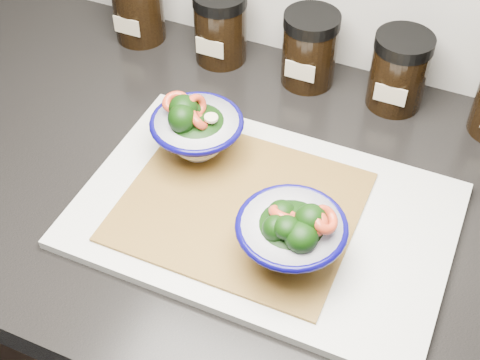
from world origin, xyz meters
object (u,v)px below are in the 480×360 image
at_px(bowl_right, 292,234).
at_px(spice_jar_a, 138,6).
at_px(cutting_board, 264,215).
at_px(bowl_left, 196,130).
at_px(spice_jar_c, 310,49).
at_px(spice_jar_b, 220,27).
at_px(spice_jar_d, 399,71).

distance_m(bowl_right, spice_jar_a, 0.51).
xyz_separation_m(cutting_board, spice_jar_a, (-0.33, 0.28, 0.05)).
bearing_deg(bowl_left, bowl_right, -33.20).
xyz_separation_m(bowl_left, spice_jar_c, (0.07, 0.22, 0.00)).
bearing_deg(spice_jar_c, spice_jar_a, 180.00).
distance_m(bowl_right, spice_jar_b, 0.42).
bearing_deg(bowl_left, cutting_board, -26.11).
relative_size(spice_jar_a, spice_jar_b, 1.00).
height_order(spice_jar_a, spice_jar_c, same).
bearing_deg(spice_jar_c, cutting_board, -80.82).
bearing_deg(spice_jar_c, spice_jar_d, 0.00).
bearing_deg(spice_jar_d, bowl_right, -95.69).
relative_size(cutting_board, bowl_left, 3.72).
height_order(spice_jar_b, spice_jar_d, same).
bearing_deg(bowl_left, spice_jar_b, 107.23).
xyz_separation_m(bowl_right, spice_jar_c, (-0.10, 0.34, 0.00)).
distance_m(spice_jar_b, spice_jar_c, 0.14).
bearing_deg(spice_jar_d, spice_jar_a, 180.00).
bearing_deg(spice_jar_b, spice_jar_d, 0.00).
distance_m(spice_jar_c, spice_jar_d, 0.13).
xyz_separation_m(spice_jar_b, spice_jar_d, (0.28, 0.00, 0.00)).
height_order(bowl_left, spice_jar_b, spice_jar_b).
height_order(cutting_board, bowl_left, bowl_left).
bearing_deg(spice_jar_a, bowl_left, -46.40).
xyz_separation_m(cutting_board, spice_jar_d, (0.09, 0.28, 0.05)).
bearing_deg(cutting_board, bowl_left, 153.89).
xyz_separation_m(spice_jar_b, spice_jar_c, (0.14, 0.00, 0.00)).
bearing_deg(spice_jar_b, bowl_right, -54.21).
relative_size(spice_jar_b, spice_jar_d, 1.00).
xyz_separation_m(spice_jar_a, spice_jar_d, (0.42, 0.00, 0.00)).
height_order(bowl_right, spice_jar_b, spice_jar_b).
bearing_deg(spice_jar_a, cutting_board, -40.30).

